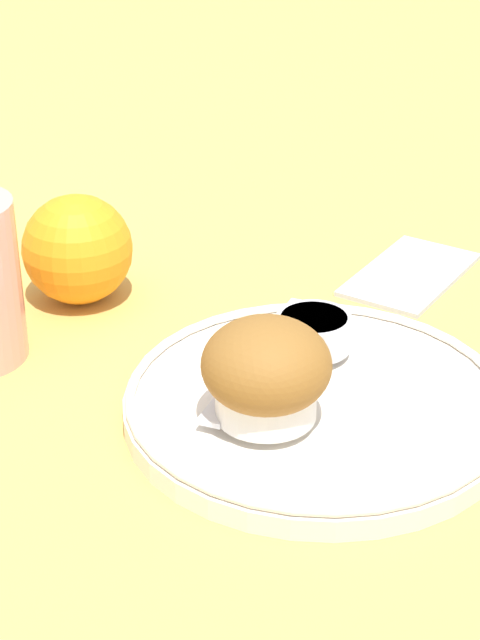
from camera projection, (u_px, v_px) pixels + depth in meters
name	position (u px, v px, depth m)	size (l,w,h in m)	color
ground_plane	(274.00, 418.00, 0.67)	(3.00, 3.00, 0.00)	tan
plate	(317.00, 403.00, 0.67)	(0.24, 0.24, 0.02)	silver
muffin	(266.00, 372.00, 0.62)	(0.08, 0.08, 0.06)	silver
cream_ramekin	(314.00, 330.00, 0.70)	(0.05, 0.05, 0.02)	silver
berry_pair	(254.00, 366.00, 0.67)	(0.03, 0.02, 0.02)	maroon
butter_knife	(259.00, 357.00, 0.69)	(0.17, 0.05, 0.00)	silver
orange_fruit	(77.00, 249.00, 0.80)	(0.08, 0.08, 0.08)	orange
folded_napkin	(410.00, 272.00, 0.85)	(0.13, 0.07, 0.01)	#B2BCCC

